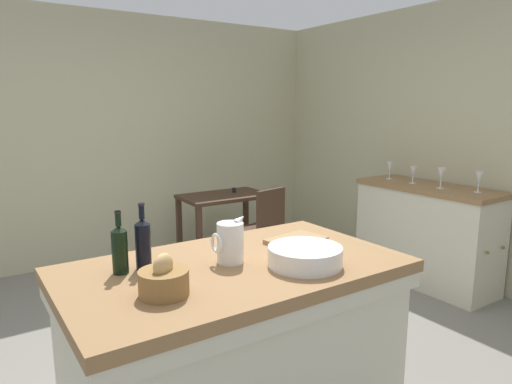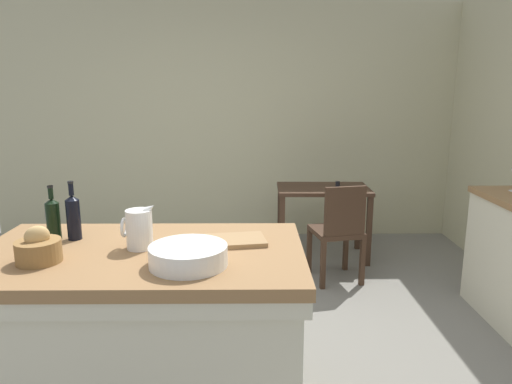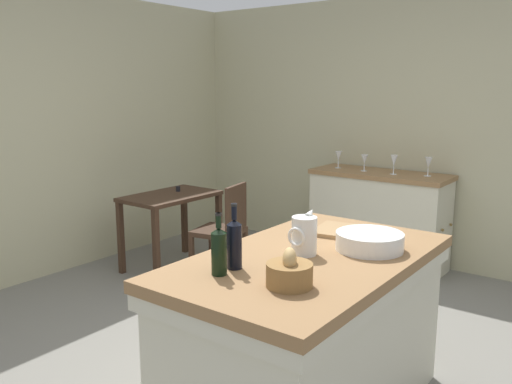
# 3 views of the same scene
# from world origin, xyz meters

# --- Properties ---
(ground_plane) EXTENTS (6.76, 6.76, 0.00)m
(ground_plane) POSITION_xyz_m (0.00, 0.00, 0.00)
(ground_plane) COLOR slate
(wall_back) EXTENTS (5.32, 0.12, 2.60)m
(wall_back) POSITION_xyz_m (0.00, 2.60, 1.30)
(wall_back) COLOR #B7B28E
(wall_back) RESTS_ON ground
(wall_right) EXTENTS (0.12, 5.20, 2.60)m
(wall_right) POSITION_xyz_m (2.60, 0.00, 1.30)
(wall_right) COLOR #B7B28E
(wall_right) RESTS_ON ground
(island_table) EXTENTS (1.62, 0.94, 0.89)m
(island_table) POSITION_xyz_m (-0.27, -0.53, 0.48)
(island_table) COLOR olive
(island_table) RESTS_ON ground
(side_cabinet) EXTENTS (0.52, 1.33, 0.93)m
(side_cabinet) POSITION_xyz_m (2.26, 0.21, 0.47)
(side_cabinet) COLOR olive
(side_cabinet) RESTS_ON ground
(writing_desk) EXTENTS (0.91, 0.58, 0.77)m
(writing_desk) POSITION_xyz_m (1.00, 1.78, 0.61)
(writing_desk) COLOR #3D281C
(writing_desk) RESTS_ON ground
(wooden_chair) EXTENTS (0.47, 0.47, 0.89)m
(wooden_chair) POSITION_xyz_m (1.04, 1.15, 0.48)
(wooden_chair) COLOR #3D281C
(wooden_chair) RESTS_ON ground
(pitcher) EXTENTS (0.17, 0.13, 0.24)m
(pitcher) POSITION_xyz_m (-0.27, -0.50, 1.00)
(pitcher) COLOR white
(pitcher) RESTS_ON island_table
(wash_bowl) EXTENTS (0.36, 0.36, 0.09)m
(wash_bowl) POSITION_xyz_m (-0.00, -0.74, 0.94)
(wash_bowl) COLOR white
(wash_bowl) RESTS_ON island_table
(bread_basket) EXTENTS (0.20, 0.20, 0.17)m
(bread_basket) POSITION_xyz_m (-0.69, -0.69, 0.96)
(bread_basket) COLOR olive
(bread_basket) RESTS_ON island_table
(cutting_board) EXTENTS (0.34, 0.26, 0.02)m
(cutting_board) POSITION_xyz_m (0.20, -0.42, 0.91)
(cutting_board) COLOR #99754C
(cutting_board) RESTS_ON island_table
(wine_bottle_dark) EXTENTS (0.07, 0.07, 0.31)m
(wine_bottle_dark) POSITION_xyz_m (-0.65, -0.35, 1.02)
(wine_bottle_dark) COLOR black
(wine_bottle_dark) RESTS_ON island_table
(wine_bottle_amber) EXTENTS (0.07, 0.07, 0.29)m
(wine_bottle_amber) POSITION_xyz_m (-0.76, -0.35, 1.01)
(wine_bottle_amber) COLOR black
(wine_bottle_amber) RESTS_ON island_table
(wine_glass_far_left) EXTENTS (0.07, 0.07, 0.17)m
(wine_glass_far_left) POSITION_xyz_m (2.30, -0.23, 1.05)
(wine_glass_far_left) COLOR white
(wine_glass_far_left) RESTS_ON side_cabinet
(wine_glass_left) EXTENTS (0.07, 0.07, 0.18)m
(wine_glass_left) POSITION_xyz_m (2.20, 0.06, 1.05)
(wine_glass_left) COLOR white
(wine_glass_left) RESTS_ON side_cabinet
(wine_glass_middle) EXTENTS (0.07, 0.07, 0.16)m
(wine_glass_middle) POSITION_xyz_m (2.22, 0.37, 1.04)
(wine_glass_middle) COLOR white
(wine_glass_middle) RESTS_ON side_cabinet
(wine_glass_right) EXTENTS (0.07, 0.07, 0.17)m
(wine_glass_right) POSITION_xyz_m (2.25, 0.66, 1.04)
(wine_glass_right) COLOR white
(wine_glass_right) RESTS_ON side_cabinet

